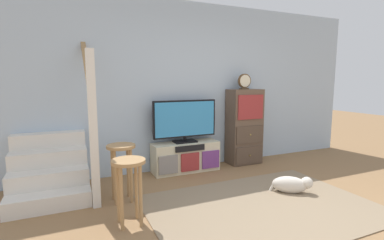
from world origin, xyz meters
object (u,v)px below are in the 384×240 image
Objects in this scene: desk_clock at (244,82)px; bar_stool_near at (129,176)px; side_cabinet at (244,127)px; television at (185,120)px; dog at (292,184)px; bar_stool_far at (121,159)px; media_console at (186,157)px.

desk_clock is 0.39× the size of bar_stool_near.
side_cabinet is 0.79m from desk_clock.
television is 0.81× the size of side_cabinet.
side_cabinet is 1.52m from dog.
television is 1.24m from desk_clock.
television is at bearing 122.62° from dog.
side_cabinet is at bearing -0.70° from television.
television is 1.51× the size of bar_stool_far.
television is at bearing 179.30° from side_cabinet.
television is 1.84m from dog.
bar_stool_near is at bearing -131.00° from media_console.
desk_clock is at bearing -0.25° from media_console.
media_console is at bearing 123.06° from dog.
bar_stool_near reaches higher than dog.
dog is (-0.18, -1.40, -1.32)m from desk_clock.
bar_stool_far is (-1.14, -0.75, 0.28)m from media_console.
bar_stool_near is (-2.27, -1.35, -0.93)m from desk_clock.
side_cabinet reaches higher than television.
desk_clock is (1.09, -0.00, 1.20)m from media_console.
television reaches higher than media_console.
television is at bearing 33.95° from bar_stool_far.
television is 1.13m from side_cabinet.
media_console is 1.40m from bar_stool_far.
television is at bearing 90.00° from media_console.
desk_clock reaches higher than dog.
desk_clock is 2.80m from bar_stool_near.
desk_clock is 0.38× the size of bar_stool_far.
bar_stool_far is at bearing 86.58° from bar_stool_near.
side_cabinet reaches higher than bar_stool_far.
media_console is 1.82m from bar_stool_near.
bar_stool_near is at bearing 178.86° from dog.
media_console is 0.83× the size of side_cabinet.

